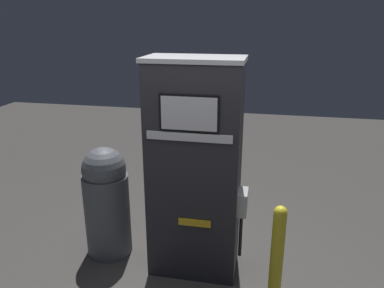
% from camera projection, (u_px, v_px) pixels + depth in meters
% --- Properties ---
extents(ground_plane, '(14.00, 14.00, 0.00)m').
position_uv_depth(ground_plane, '(190.00, 281.00, 3.69)').
color(ground_plane, '#423F3D').
extents(gas_pump, '(0.96, 0.52, 2.15)m').
position_uv_depth(gas_pump, '(195.00, 171.00, 3.57)').
color(gas_pump, '#28282D').
rests_on(gas_pump, ground_plane).
extents(safety_bollard, '(0.11, 0.11, 1.00)m').
position_uv_depth(safety_bollard, '(277.00, 256.00, 3.21)').
color(safety_bollard, yellow).
rests_on(safety_bollard, ground_plane).
extents(trash_bin, '(0.48, 0.48, 1.21)m').
position_uv_depth(trash_bin, '(107.00, 200.00, 3.98)').
color(trash_bin, '#51565B').
rests_on(trash_bin, ground_plane).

